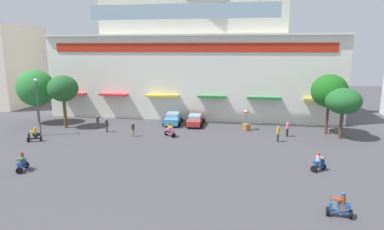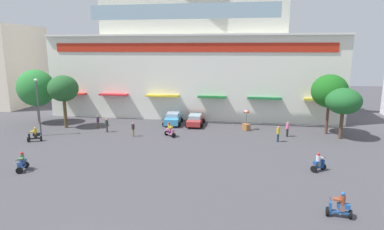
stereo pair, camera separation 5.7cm
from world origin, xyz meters
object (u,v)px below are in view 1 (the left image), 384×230
object	(u,v)px
plaza_tree_2	(36,88)
pedestrian_0	(278,133)
plaza_tree_0	(63,89)
pedestrian_1	(133,129)
streetlamp_near	(38,103)
plaza_tree_3	(343,101)
parked_car_0	(173,119)
scooter_rider_2	(34,136)
pedestrian_4	(287,128)
balloon_vendor_cart	(246,122)
scooter_rider_4	(340,207)
scooter_rider_3	(22,163)
pedestrian_2	(107,124)
scooter_rider_1	(170,131)
plaza_tree_1	(329,91)
pedestrian_3	(98,121)
parked_car_1	(195,120)
scooter_rider_0	(319,163)

from	to	relation	value
plaza_tree_2	pedestrian_0	distance (m)	30.11
plaza_tree_0	pedestrian_1	size ratio (longest dim) A/B	4.06
plaza_tree_2	streetlamp_near	distance (m)	6.74
plaza_tree_3	parked_car_0	world-z (taller)	plaza_tree_3
scooter_rider_2	pedestrian_4	distance (m)	26.93
balloon_vendor_cart	plaza_tree_0	bearing A→B (deg)	-173.86
plaza_tree_3	balloon_vendor_cart	world-z (taller)	plaza_tree_3
parked_car_0	scooter_rider_4	size ratio (longest dim) A/B	2.67
plaza_tree_2	scooter_rider_3	size ratio (longest dim) A/B	4.50
pedestrian_2	scooter_rider_4	bearing A→B (deg)	-36.98
plaza_tree_3	scooter_rider_1	distance (m)	18.70
plaza_tree_1	plaza_tree_3	world-z (taller)	plaza_tree_1
plaza_tree_0	streetlamp_near	bearing A→B (deg)	-101.35
scooter_rider_1	pedestrian_0	world-z (taller)	pedestrian_0
pedestrian_0	pedestrian_3	size ratio (longest dim) A/B	1.05
scooter_rider_3	streetlamp_near	distance (m)	11.42
plaza_tree_3	balloon_vendor_cart	xyz separation A→B (m)	(-9.99, 2.11, -3.08)
parked_car_1	pedestrian_1	xyz separation A→B (m)	(-5.93, -6.24, 0.19)
scooter_rider_1	pedestrian_2	xyz separation A→B (m)	(-7.61, 0.66, 0.28)
plaza_tree_1	balloon_vendor_cart	xyz separation A→B (m)	(-8.99, 0.21, -3.88)
scooter_rider_2	scooter_rider_3	size ratio (longest dim) A/B	1.00
parked_car_1	scooter_rider_4	xyz separation A→B (m)	(11.61, -20.89, -0.06)
scooter_rider_1	scooter_rider_2	distance (m)	14.08
pedestrian_4	scooter_rider_3	bearing A→B (deg)	-147.87
scooter_rider_0	pedestrian_2	size ratio (longest dim) A/B	0.93
streetlamp_near	parked_car_1	bearing A→B (deg)	25.07
plaza_tree_1	scooter_rider_3	size ratio (longest dim) A/B	4.38
scooter_rider_1	pedestrian_2	size ratio (longest dim) A/B	0.97
parked_car_1	scooter_rider_2	xyz separation A→B (m)	(-15.40, -9.75, -0.06)
plaza_tree_1	pedestrian_0	size ratio (longest dim) A/B	4.00
parked_car_0	scooter_rider_1	bearing A→B (deg)	-80.83
scooter_rider_1	plaza_tree_3	bearing A→B (deg)	6.67
plaza_tree_1	scooter_rider_3	world-z (taller)	plaza_tree_1
scooter_rider_2	balloon_vendor_cart	world-z (taller)	balloon_vendor_cart
parked_car_0	scooter_rider_3	xyz separation A→B (m)	(-8.31, -17.40, -0.12)
plaza_tree_0	scooter_rider_0	world-z (taller)	plaza_tree_0
pedestrian_1	scooter_rider_3	bearing A→B (deg)	-115.24
plaza_tree_2	streetlamp_near	size ratio (longest dim) A/B	1.09
scooter_rider_0	pedestrian_0	size ratio (longest dim) A/B	0.90
pedestrian_0	pedestrian_2	bearing A→B (deg)	177.44
pedestrian_4	plaza_tree_2	bearing A→B (deg)	177.39
pedestrian_0	pedestrian_2	xyz separation A→B (m)	(-19.14, 0.86, -0.03)
scooter_rider_4	pedestrian_2	size ratio (longest dim) A/B	0.96
pedestrian_0	pedestrian_1	bearing A→B (deg)	-178.40
scooter_rider_0	pedestrian_1	bearing A→B (deg)	157.61
scooter_rider_2	pedestrian_1	size ratio (longest dim) A/B	0.97
balloon_vendor_cart	scooter_rider_1	bearing A→B (deg)	-152.81
scooter_rider_0	plaza_tree_1	bearing A→B (deg)	74.41
scooter_rider_3	pedestrian_4	xyz separation A→B (m)	(21.97, 13.79, 0.30)
scooter_rider_2	balloon_vendor_cart	distance (m)	23.30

